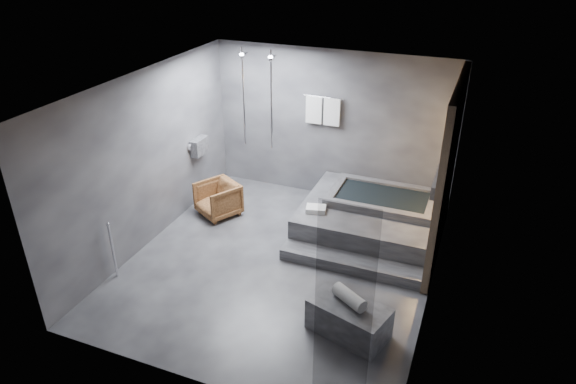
% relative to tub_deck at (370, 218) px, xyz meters
% --- Properties ---
extents(room, '(5.00, 5.04, 2.82)m').
position_rel_tub_deck_xyz_m(room, '(-0.65, -1.21, 1.48)').
color(room, '#29292C').
rests_on(room, ground).
extents(tub_deck, '(2.20, 2.00, 0.50)m').
position_rel_tub_deck_xyz_m(tub_deck, '(0.00, 0.00, 0.00)').
color(tub_deck, '#2E2E30').
rests_on(tub_deck, ground).
extents(tub_step, '(2.20, 0.36, 0.18)m').
position_rel_tub_deck_xyz_m(tub_step, '(0.00, -1.18, -0.16)').
color(tub_step, '#2E2E30').
rests_on(tub_step, ground).
extents(concrete_bench, '(1.11, 0.81, 0.45)m').
position_rel_tub_deck_xyz_m(concrete_bench, '(0.34, -2.53, -0.03)').
color(concrete_bench, '#333335').
rests_on(concrete_bench, ground).
extents(driftwood_chair, '(0.91, 0.92, 0.62)m').
position_rel_tub_deck_xyz_m(driftwood_chair, '(-2.67, -0.44, 0.06)').
color(driftwood_chair, '#422410').
rests_on(driftwood_chair, ground).
extents(rolled_towel, '(0.50, 0.40, 0.17)m').
position_rel_tub_deck_xyz_m(rolled_towel, '(0.32, -2.50, 0.28)').
color(rolled_towel, silver).
rests_on(rolled_towel, concrete_bench).
extents(deck_towel, '(0.36, 0.30, 0.09)m').
position_rel_tub_deck_xyz_m(deck_towel, '(-0.79, -0.53, 0.29)').
color(deck_towel, silver).
rests_on(deck_towel, tub_deck).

